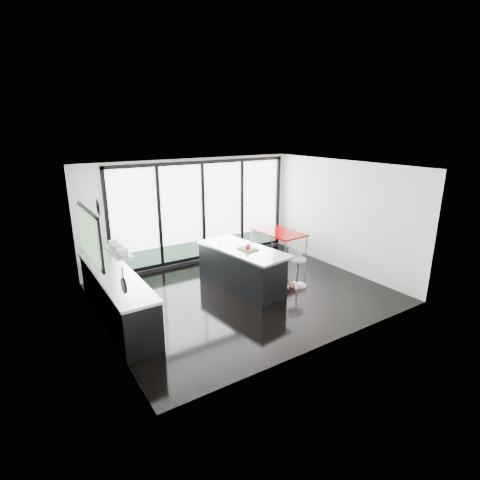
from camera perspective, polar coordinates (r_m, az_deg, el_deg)
floor at (r=8.50m, az=0.54°, el=-8.04°), size 6.00×5.00×0.00m
ceiling at (r=7.75m, az=0.60°, el=11.08°), size 6.00×5.00×0.00m
wall_back at (r=10.24m, az=-5.80°, el=3.77°), size 6.00×0.09×2.80m
wall_front at (r=6.19m, az=13.48°, el=-4.28°), size 6.00×0.00×2.80m
wall_left at (r=7.11m, az=-21.14°, el=-0.81°), size 0.26×5.00×2.80m
wall_right at (r=9.94m, az=15.18°, el=3.61°), size 0.00×5.00×2.80m
counter_cabinets at (r=7.67m, az=-18.27°, el=-8.03°), size 0.69×3.24×1.36m
island at (r=8.63m, az=0.12°, el=-4.22°), size 1.28×2.40×1.21m
bar_stool_near at (r=8.80m, az=8.74°, el=-4.88°), size 0.53×0.53×0.70m
bar_stool_far at (r=9.17m, az=3.00°, el=-3.58°), size 0.62×0.62×0.76m
red_table at (r=10.49m, az=5.82°, el=-0.81°), size 0.94×1.56×0.81m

